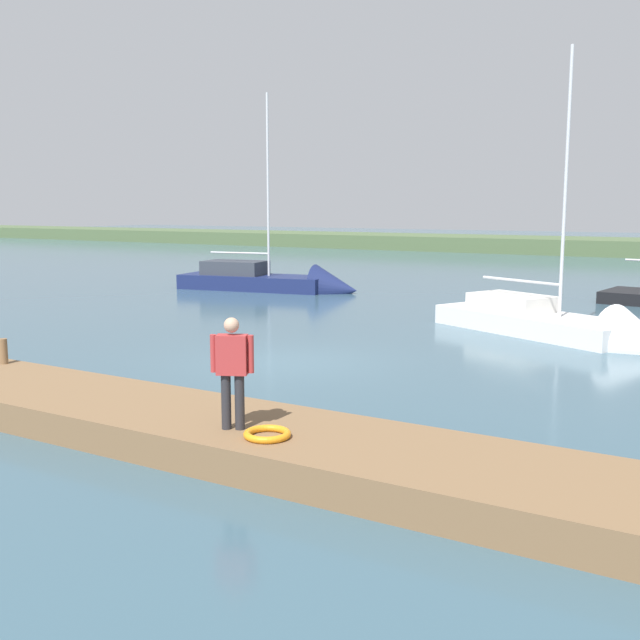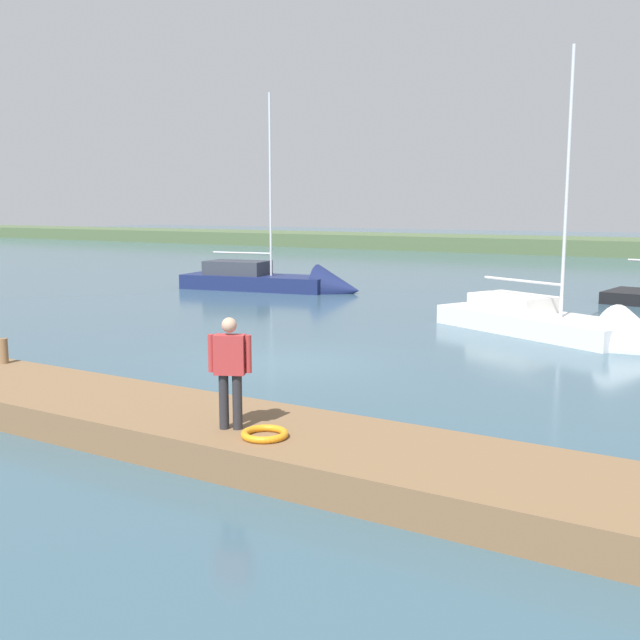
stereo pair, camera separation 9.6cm
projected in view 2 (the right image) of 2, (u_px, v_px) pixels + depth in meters
ground_plane at (290, 363)px, 17.55m from camera, size 200.00×200.00×0.00m
far_shoreline at (622, 255)px, 57.07m from camera, size 180.00×8.00×2.40m
dock_pier at (101, 409)px, 12.57m from camera, size 24.29×2.35×0.50m
mooring_post_near at (4, 351)px, 15.04m from camera, size 0.16×0.16×0.51m
life_ring_buoy at (265, 434)px, 10.22m from camera, size 0.66×0.66×0.10m
sailboat_behind_pier at (570, 333)px, 20.62m from camera, size 7.70×5.07×8.88m
sailboat_far_left at (281, 285)px, 32.62m from camera, size 8.41×3.47×9.39m
person_on_dock at (230, 366)px, 10.49m from camera, size 0.57×0.38×1.62m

